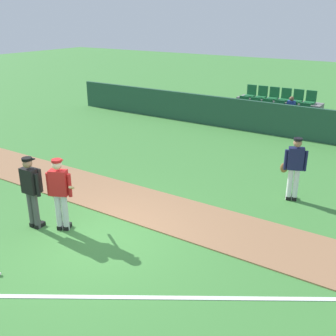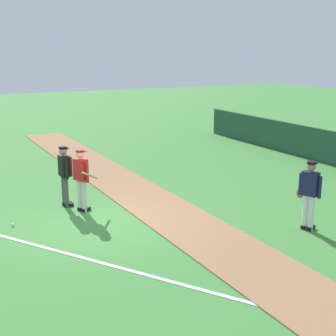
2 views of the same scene
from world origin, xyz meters
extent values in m
plane|color=#42843A|center=(0.00, 0.00, 0.00)|extent=(80.00, 80.00, 0.00)
cube|color=#9E704C|center=(0.00, 1.92, 0.01)|extent=(28.00, 1.88, 0.03)
cube|color=white|center=(3.00, -0.50, 0.01)|extent=(10.20, 6.49, 0.01)
cylinder|color=silver|center=(-1.03, -0.16, 0.45)|extent=(0.14, 0.14, 0.90)
cylinder|color=silver|center=(-0.89, -0.09, 0.45)|extent=(0.14, 0.14, 0.90)
cube|color=black|center=(-1.06, -0.11, 0.05)|extent=(0.22, 0.29, 0.10)
cube|color=black|center=(-0.91, -0.04, 0.05)|extent=(0.22, 0.29, 0.10)
cube|color=red|center=(-0.96, -0.13, 1.20)|extent=(0.46, 0.37, 0.60)
cylinder|color=red|center=(-1.19, -0.23, 1.15)|extent=(0.09, 0.09, 0.55)
cylinder|color=red|center=(-0.74, -0.02, 1.15)|extent=(0.09, 0.09, 0.55)
sphere|color=beige|center=(-0.96, -0.13, 1.63)|extent=(0.22, 0.22, 0.22)
cylinder|color=#B21919|center=(-0.96, -0.13, 1.73)|extent=(0.23, 0.23, 0.06)
cube|color=#B21919|center=(-1.00, -0.04, 1.70)|extent=(0.21, 0.18, 0.02)
cylinder|color=tan|center=(-0.78, 0.07, 1.05)|extent=(0.58, 0.63, 0.41)
cylinder|color=#4C4C4C|center=(-1.68, -0.42, 0.45)|extent=(0.14, 0.14, 0.90)
cylinder|color=#4C4C4C|center=(-1.52, -0.41, 0.45)|extent=(0.14, 0.14, 0.90)
cube|color=black|center=(-1.68, -0.36, 0.05)|extent=(0.13, 0.26, 0.10)
cube|color=black|center=(-1.52, -0.35, 0.05)|extent=(0.13, 0.26, 0.10)
cube|color=black|center=(-1.60, -0.42, 1.20)|extent=(0.41, 0.23, 0.60)
cylinder|color=black|center=(-1.85, -0.43, 1.15)|extent=(0.09, 0.09, 0.55)
cylinder|color=black|center=(-1.35, -0.41, 1.15)|extent=(0.09, 0.09, 0.55)
sphere|color=#9E7051|center=(-1.60, -0.42, 1.63)|extent=(0.22, 0.22, 0.22)
cylinder|color=black|center=(-1.60, -0.42, 1.73)|extent=(0.23, 0.23, 0.06)
cube|color=black|center=(-1.60, -0.32, 1.70)|extent=(0.18, 0.13, 0.02)
cube|color=black|center=(-1.61, -0.29, 1.20)|extent=(0.44, 0.10, 0.56)
cylinder|color=white|center=(2.98, 4.38, 0.45)|extent=(0.14, 0.14, 0.90)
cylinder|color=white|center=(3.13, 4.44, 0.45)|extent=(0.14, 0.14, 0.90)
cube|color=black|center=(2.96, 4.44, 0.05)|extent=(0.20, 0.29, 0.10)
cube|color=black|center=(3.11, 4.50, 0.05)|extent=(0.20, 0.29, 0.10)
cube|color=#191E47|center=(3.05, 4.41, 1.20)|extent=(0.45, 0.35, 0.60)
cylinder|color=#191E47|center=(2.82, 4.33, 1.15)|extent=(0.09, 0.09, 0.55)
cylinder|color=#191E47|center=(3.29, 4.50, 1.15)|extent=(0.09, 0.09, 0.55)
sphere|color=#9E7051|center=(3.05, 4.41, 1.63)|extent=(0.22, 0.22, 0.22)
cylinder|color=black|center=(3.05, 4.41, 1.73)|extent=(0.23, 0.23, 0.06)
cube|color=black|center=(3.02, 4.51, 1.70)|extent=(0.21, 0.18, 0.02)
ellipsoid|color=brown|center=(2.78, 4.37, 0.90)|extent=(0.23, 0.18, 0.28)
sphere|color=white|center=(-0.66, -2.08, 0.04)|extent=(0.07, 0.07, 0.07)
camera|label=1|loc=(5.67, -5.79, 4.78)|focal=43.07mm
camera|label=2|loc=(11.33, -3.94, 4.38)|focal=50.84mm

